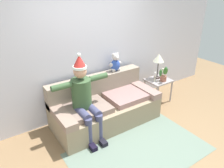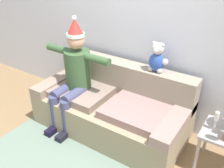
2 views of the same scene
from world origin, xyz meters
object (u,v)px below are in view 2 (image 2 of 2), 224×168
(couch, at_px, (112,107))
(person_seated, at_px, (73,74))
(teddy_bear, at_px, (157,59))
(candle_tall, at_px, (216,118))

(couch, relative_size, person_seated, 1.34)
(person_seated, bearing_deg, teddy_bear, 25.71)
(teddy_bear, bearing_deg, candle_tall, -19.85)
(person_seated, height_order, teddy_bear, person_seated)
(couch, bearing_deg, teddy_bear, 32.43)
(person_seated, distance_m, candle_tall, 1.82)
(teddy_bear, xyz_separation_m, candle_tall, (0.85, -0.31, -0.37))
(person_seated, bearing_deg, couch, 18.83)
(person_seated, bearing_deg, candle_tall, 5.01)
(teddy_bear, height_order, candle_tall, teddy_bear)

